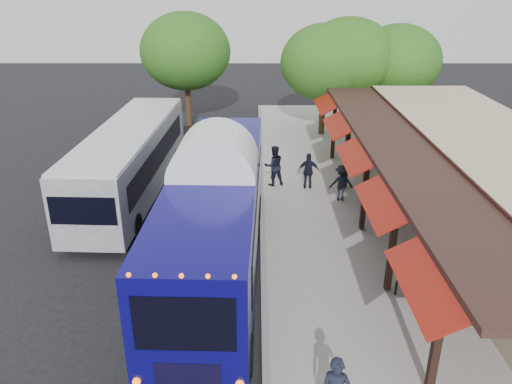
% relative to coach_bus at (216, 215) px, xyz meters
% --- Properties ---
extents(ground, '(90.00, 90.00, 0.00)m').
position_rel_coach_bus_xyz_m(ground, '(1.45, -1.33, -2.08)').
color(ground, black).
rests_on(ground, ground).
extents(sidewalk, '(10.00, 40.00, 0.15)m').
position_rel_coach_bus_xyz_m(sidewalk, '(6.45, 2.67, -2.00)').
color(sidewalk, '#9E9B93').
rests_on(sidewalk, ground).
extents(curb, '(0.20, 40.00, 0.16)m').
position_rel_coach_bus_xyz_m(curb, '(1.50, 2.67, -2.00)').
color(curb, gray).
rests_on(curb, ground).
extents(station_shelter, '(8.15, 20.00, 3.60)m').
position_rel_coach_bus_xyz_m(station_shelter, '(9.83, 2.67, -0.23)').
color(station_shelter, '#C9AF8C').
rests_on(station_shelter, ground).
extents(coach_bus, '(2.92, 12.18, 3.87)m').
position_rel_coach_bus_xyz_m(coach_bus, '(0.00, 0.00, 0.00)').
color(coach_bus, '#0B0860').
rests_on(coach_bus, ground).
extents(city_bus, '(2.96, 11.58, 3.09)m').
position_rel_coach_bus_xyz_m(city_bus, '(-4.20, 6.37, -0.37)').
color(city_bus, gray).
rests_on(city_bus, ground).
extents(ped_b, '(1.07, 0.94, 1.87)m').
position_rel_coach_bus_xyz_m(ped_b, '(2.05, 7.13, -0.99)').
color(ped_b, black).
rests_on(ped_b, sidewalk).
extents(ped_c, '(0.98, 0.46, 1.64)m').
position_rel_coach_bus_xyz_m(ped_c, '(3.59, 6.74, -1.11)').
color(ped_c, black).
rests_on(ped_c, sidewalk).
extents(ped_d, '(1.04, 0.62, 1.57)m').
position_rel_coach_bus_xyz_m(ped_d, '(4.85, 5.43, -1.14)').
color(ped_d, black).
rests_on(ped_d, sidewalk).
extents(sign_board, '(0.18, 0.50, 1.12)m').
position_rel_coach_bus_xyz_m(sign_board, '(5.44, -1.51, -1.17)').
color(sign_board, black).
rests_on(sign_board, sidewalk).
extents(tree_left, '(5.17, 5.17, 6.62)m').
position_rel_coach_bus_xyz_m(tree_left, '(5.22, 15.35, 2.33)').
color(tree_left, '#382314').
rests_on(tree_left, ground).
extents(tree_mid, '(5.41, 5.41, 6.92)m').
position_rel_coach_bus_xyz_m(tree_mid, '(6.67, 15.84, 2.54)').
color(tree_mid, '#382314').
rests_on(tree_mid, ground).
extents(tree_right, '(5.09, 5.09, 6.51)m').
position_rel_coach_bus_xyz_m(tree_right, '(9.68, 16.24, 2.26)').
color(tree_right, '#382314').
rests_on(tree_right, ground).
extents(tree_far, '(5.56, 5.56, 7.12)m').
position_rel_coach_bus_xyz_m(tree_far, '(-3.11, 17.49, 2.67)').
color(tree_far, '#382314').
rests_on(tree_far, ground).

